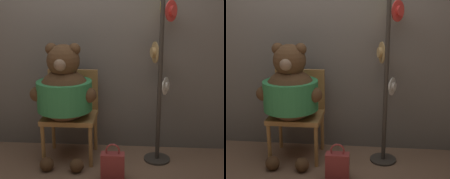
{
  "view_description": "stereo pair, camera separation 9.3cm",
  "coord_description": "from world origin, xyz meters",
  "views": [
    {
      "loc": [
        0.45,
        -2.88,
        1.58
      ],
      "look_at": [
        0.23,
        0.18,
        0.78
      ],
      "focal_mm": 50.0,
      "sensor_mm": 36.0,
      "label": 1
    },
    {
      "loc": [
        0.55,
        -2.88,
        1.58
      ],
      "look_at": [
        0.23,
        0.18,
        0.78
      ],
      "focal_mm": 50.0,
      "sensor_mm": 36.0,
      "label": 2
    }
  ],
  "objects": [
    {
      "name": "wall_back",
      "position": [
        0.0,
        0.59,
        1.33
      ],
      "size": [
        8.0,
        0.1,
        2.67
      ],
      "color": "#66605B",
      "rests_on": "ground_plane"
    },
    {
      "name": "ground_plane",
      "position": [
        0.0,
        0.0,
        0.0
      ],
      "size": [
        14.0,
        14.0,
        0.0
      ],
      "primitive_type": "plane",
      "color": "brown"
    },
    {
      "name": "teddy_bear",
      "position": [
        -0.25,
        0.13,
        0.76
      ],
      "size": [
        0.68,
        0.6,
        1.26
      ],
      "color": "#4C331E",
      "rests_on": "ground_plane"
    },
    {
      "name": "hat_display_rack",
      "position": [
        0.73,
        0.3,
        0.93
      ],
      "size": [
        0.3,
        0.43,
        1.71
      ],
      "color": "#332D28",
      "rests_on": "ground_plane"
    },
    {
      "name": "handbag_on_ground",
      "position": [
        0.27,
        -0.22,
        0.14
      ],
      "size": [
        0.22,
        0.11,
        0.36
      ],
      "color": "maroon",
      "rests_on": "ground_plane"
    },
    {
      "name": "chair",
      "position": [
        -0.22,
        0.29,
        0.52
      ],
      "size": [
        0.55,
        0.47,
        0.94
      ],
      "color": "#9E703D",
      "rests_on": "ground_plane"
    }
  ]
}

